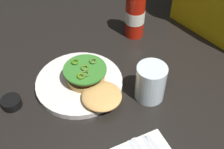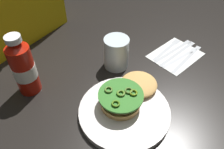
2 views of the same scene
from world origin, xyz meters
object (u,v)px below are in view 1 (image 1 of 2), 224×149
object	(u,v)px
dinner_plate	(79,83)
water_glass	(151,82)
burger_sandwich	(91,82)
condiment_cup	(11,103)
ketchup_bottle	(135,13)

from	to	relation	value
dinner_plate	water_glass	world-z (taller)	water_glass
dinner_plate	burger_sandwich	distance (m)	0.05
burger_sandwich	condiment_cup	bearing A→B (deg)	-113.89
ketchup_bottle	water_glass	world-z (taller)	ketchup_bottle
dinner_plate	ketchup_bottle	xyz separation A→B (m)	(-0.09, 0.30, 0.08)
ketchup_bottle	water_glass	bearing A→B (deg)	-32.63
ketchup_bottle	condiment_cup	world-z (taller)	ketchup_bottle
dinner_plate	condiment_cup	distance (m)	0.20
burger_sandwich	condiment_cup	distance (m)	0.23
dinner_plate	water_glass	xyz separation A→B (m)	(0.16, 0.14, 0.05)
burger_sandwich	ketchup_bottle	world-z (taller)	ketchup_bottle
ketchup_bottle	condiment_cup	distance (m)	0.50
dinner_plate	burger_sandwich	bearing A→B (deg)	20.73
burger_sandwich	water_glass	size ratio (longest dim) A/B	1.91
dinner_plate	burger_sandwich	world-z (taller)	burger_sandwich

